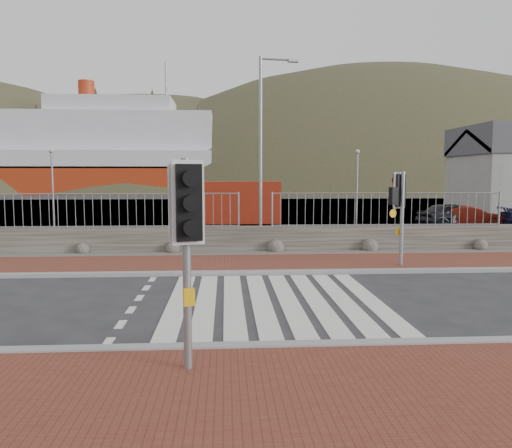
{
  "coord_description": "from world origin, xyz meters",
  "views": [
    {
      "loc": [
        -1.06,
        -10.57,
        2.73
      ],
      "look_at": [
        -0.23,
        3.0,
        1.41
      ],
      "focal_mm": 35.0,
      "sensor_mm": 36.0,
      "label": 1
    }
  ],
  "objects": [
    {
      "name": "car_a",
      "position": [
        10.99,
        15.21,
        0.65
      ],
      "size": [
        4.11,
        2.49,
        1.31
      ],
      "primitive_type": "imported",
      "rotation": [
        0.0,
        0.0,
        1.83
      ],
      "color": "black",
      "rests_on": "ground"
    },
    {
      "name": "streetlight",
      "position": [
        0.37,
        8.12,
        3.98
      ],
      "size": [
        1.5,
        0.36,
        7.08
      ],
      "rotation": [
        0.0,
        0.0,
        0.14
      ],
      "color": "gray",
      "rests_on": "ground"
    },
    {
      "name": "sidewalk_far",
      "position": [
        0.0,
        4.5,
        0.04
      ],
      "size": [
        40.0,
        3.0,
        0.08
      ],
      "primitive_type": "cube",
      "color": "brown",
      "rests_on": "ground"
    },
    {
      "name": "sidewalk_near",
      "position": [
        0.0,
        -5.0,
        0.04
      ],
      "size": [
        40.0,
        4.0,
        0.08
      ],
      "primitive_type": "cube",
      "color": "brown",
      "rests_on": "ground"
    },
    {
      "name": "hills_backdrop",
      "position": [
        6.74,
        87.9,
        -23.05
      ],
      "size": [
        254.0,
        90.0,
        100.0
      ],
      "color": "#343922",
      "rests_on": "ground"
    },
    {
      "name": "water",
      "position": [
        0.0,
        62.9,
        0.0
      ],
      "size": [
        220.0,
        50.0,
        0.05
      ],
      "primitive_type": "cube",
      "color": "#3F4C54",
      "rests_on": "ground"
    },
    {
      "name": "traffic_signal_far",
      "position": [
        4.11,
        3.8,
        2.08
      ],
      "size": [
        0.7,
        0.46,
        2.85
      ],
      "rotation": [
        0.0,
        0.0,
        3.56
      ],
      "color": "gray",
      "rests_on": "ground"
    },
    {
      "name": "kerb_far",
      "position": [
        0.0,
        3.0,
        0.05
      ],
      "size": [
        40.0,
        0.25,
        0.12
      ],
      "primitive_type": "cube",
      "color": "gray",
      "rests_on": "ground"
    },
    {
      "name": "shipping_container",
      "position": [
        -0.79,
        18.54,
        1.2
      ],
      "size": [
        5.76,
        2.41,
        2.4
      ],
      "primitive_type": "cube",
      "rotation": [
        0.0,
        0.0,
        0.0
      ],
      "color": "#92310F",
      "rests_on": "ground"
    },
    {
      "name": "car_b",
      "position": [
        11.82,
        14.91,
        0.57
      ],
      "size": [
        3.57,
        1.67,
        1.13
      ],
      "primitive_type": "imported",
      "rotation": [
        0.0,
        0.0,
        1.43
      ],
      "color": "#59140C",
      "rests_on": "ground"
    },
    {
      "name": "railing",
      "position": [
        0.0,
        7.15,
        1.82
      ],
      "size": [
        18.07,
        0.07,
        1.22
      ],
      "color": "gray",
      "rests_on": "stone_wall"
    },
    {
      "name": "traffic_signal_near",
      "position": [
        -1.59,
        -3.86,
        2.13
      ],
      "size": [
        0.47,
        0.36,
        2.96
      ],
      "rotation": [
        0.0,
        0.0,
        0.27
      ],
      "color": "gray",
      "rests_on": "ground"
    },
    {
      "name": "quay",
      "position": [
        0.0,
        27.9,
        0.0
      ],
      "size": [
        120.0,
        40.0,
        0.5
      ],
      "primitive_type": "cube",
      "color": "#4C4C4F",
      "rests_on": "ground"
    },
    {
      "name": "ferry",
      "position": [
        -24.65,
        67.9,
        5.36
      ],
      "size": [
        50.0,
        16.0,
        20.0
      ],
      "color": "#982A10",
      "rests_on": "ground"
    },
    {
      "name": "stone_wall",
      "position": [
        0.0,
        7.3,
        0.45
      ],
      "size": [
        40.0,
        0.6,
        0.9
      ],
      "primitive_type": "cube",
      "color": "#453F39",
      "rests_on": "ground"
    },
    {
      "name": "ground",
      "position": [
        0.0,
        0.0,
        0.0
      ],
      "size": [
        220.0,
        220.0,
        0.0
      ],
      "primitive_type": "plane",
      "color": "#28282B",
      "rests_on": "ground"
    },
    {
      "name": "zebra_crossing",
      "position": [
        -0.0,
        0.0,
        0.01
      ],
      "size": [
        4.62,
        5.6,
        0.01
      ],
      "color": "silver",
      "rests_on": "ground"
    },
    {
      "name": "gravel_strip",
      "position": [
        0.0,
        6.5,
        0.03
      ],
      "size": [
        40.0,
        1.5,
        0.06
      ],
      "primitive_type": "cube",
      "color": "#59544C",
      "rests_on": "ground"
    },
    {
      "name": "kerb_near",
      "position": [
        0.0,
        -3.0,
        0.05
      ],
      "size": [
        40.0,
        0.25,
        0.12
      ],
      "primitive_type": "cube",
      "color": "gray",
      "rests_on": "ground"
    }
  ]
}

